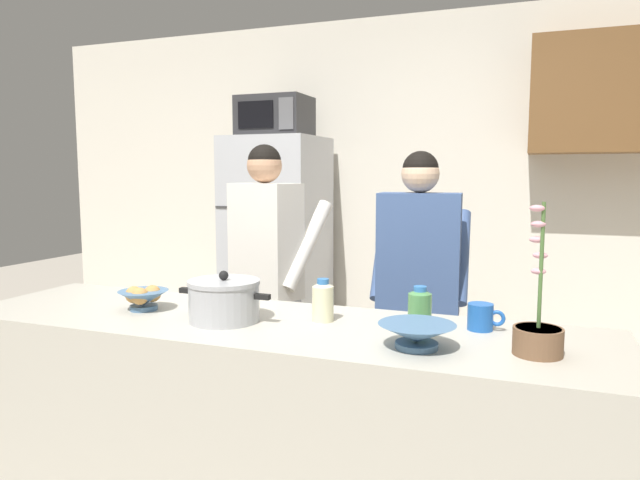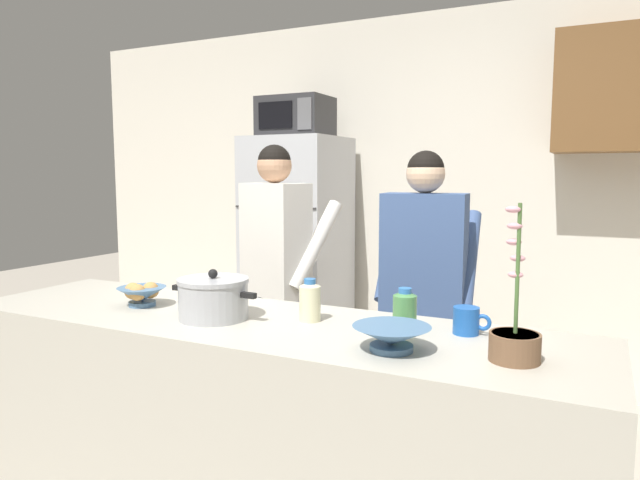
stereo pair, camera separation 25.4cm
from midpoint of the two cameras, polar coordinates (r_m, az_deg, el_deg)
name	(u,v)px [view 1 (the left image)]	position (r m, az deg, el deg)	size (l,w,h in m)	color
back_wall_unit	(437,183)	(4.19, 9.92, 5.58)	(6.00, 0.48, 2.60)	silver
kitchen_island	(270,438)	(2.36, -8.28, -18.93)	(2.52, 0.68, 0.92)	#BCB7A8
refrigerator	(277,258)	(4.19, -6.00, -1.76)	(0.64, 0.68, 1.73)	#B7BABF
microwave	(275,117)	(4.15, -6.30, 12.10)	(0.48, 0.37, 0.28)	#2D2D30
person_near_pot	(267,256)	(3.21, -7.59, -1.64)	(0.60, 0.55, 1.63)	#33384C
person_by_sink	(419,273)	(2.89, 7.32, -3.27)	(0.51, 0.44, 1.59)	black
cooking_pot	(224,300)	(2.22, -12.79, -5.91)	(0.38, 0.27, 0.19)	#ADAFB5
coffee_mug	(481,317)	(2.10, 12.42, -7.52)	(0.13, 0.09, 0.10)	#1E59B2
bread_bowl	(143,298)	(2.49, -20.03, -5.44)	(0.20, 0.20, 0.10)	#4C7299
empty_bowl	(417,334)	(1.85, 5.70, -9.36)	(0.25, 0.25, 0.08)	#4C7299
bottle_near_edge	(420,307)	(2.09, 6.47, -6.69)	(0.09, 0.09, 0.15)	#4C8C4C
bottle_mid_counter	(323,300)	(2.17, -3.08, -6.04)	(0.08, 0.08, 0.16)	beige
potted_orchid	(538,333)	(1.85, 17.21, -8.86)	(0.15, 0.15, 0.47)	brown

